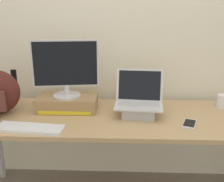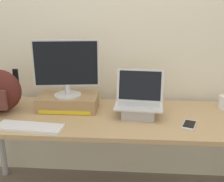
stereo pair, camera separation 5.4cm
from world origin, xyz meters
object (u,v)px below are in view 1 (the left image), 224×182
Objects in this scene: open_laptop at (139,106)px; coffee_mug at (223,101)px; toner_box_yellow at (67,103)px; cell_phone at (189,124)px; external_keyboard at (30,128)px; desktop_monitor at (66,68)px.

open_laptop reaches higher than coffee_mug.
cell_phone is (0.84, -0.24, -0.05)m from toner_box_yellow.
open_laptop is (0.52, -0.09, 0.01)m from toner_box_yellow.
coffee_mug is at bearing 24.15° from external_keyboard.
toner_box_yellow reaches higher than external_keyboard.
external_keyboard reaches higher than cell_phone.
external_keyboard is at bearing -161.66° from coffee_mug.
desktop_monitor reaches higher than coffee_mug.
desktop_monitor reaches higher than open_laptop.
desktop_monitor reaches higher than external_keyboard.
cell_phone is (-0.32, -0.32, -0.04)m from coffee_mug.
toner_box_yellow is 2.63× the size of cell_phone.
open_laptop is at bearing -16.83° from desktop_monitor.
desktop_monitor is 1.35× the size of open_laptop.
open_laptop is at bearing 27.17° from external_keyboard.
cell_phone is (0.84, -0.24, -0.31)m from desktop_monitor.
coffee_mug is 0.75× the size of cell_phone.
external_keyboard is (-0.69, -0.27, -0.05)m from open_laptop.
toner_box_yellow is 1.17m from coffee_mug.
cell_phone is (0.32, -0.15, -0.06)m from open_laptop.
toner_box_yellow is 0.53m from open_laptop.
cell_phone is at bearing -23.07° from desktop_monitor.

